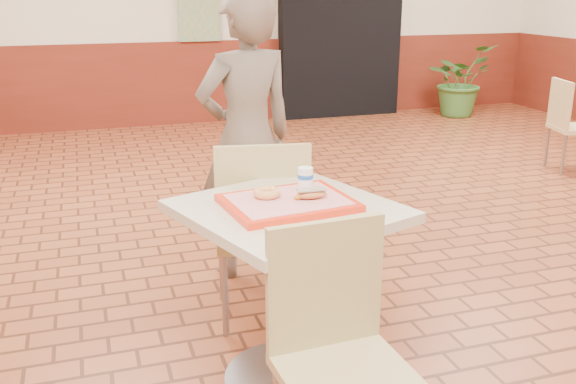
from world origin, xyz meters
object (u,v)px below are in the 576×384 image
object	(u,v)px
chair_main_front	(338,345)
long_john_donut	(310,194)
customer	(247,138)
chair_second_left	(569,121)
serving_tray	(288,203)
paper_cup	(305,177)
ring_donut	(267,193)
potted_plant	(459,80)
main_table	(288,267)
chair_main_back	(261,224)

from	to	relation	value
chair_main_front	long_john_donut	xyz separation A→B (m)	(0.09, 0.55, 0.35)
customer	chair_second_left	size ratio (longest dim) A/B	1.95
long_john_donut	chair_second_left	distance (m)	4.17
serving_tray	paper_cup	size ratio (longest dim) A/B	5.99
chair_main_front	long_john_donut	size ratio (longest dim) A/B	6.57
long_john_donut	ring_donut	bearing A→B (deg)	155.58
serving_tray	chair_main_front	bearing A→B (deg)	-90.68
serving_tray	ring_donut	bearing A→B (deg)	144.05
long_john_donut	chair_second_left	size ratio (longest dim) A/B	0.17
ring_donut	chair_second_left	distance (m)	4.26
paper_cup	potted_plant	distance (m)	6.22
customer	ring_donut	size ratio (longest dim) A/B	14.69
potted_plant	main_table	bearing A→B (deg)	-128.27
serving_tray	ring_donut	size ratio (longest dim) A/B	4.40
chair_second_left	serving_tray	bearing A→B (deg)	138.81
long_john_donut	paper_cup	size ratio (longest dim) A/B	1.69
chair_main_front	ring_donut	bearing A→B (deg)	92.76
long_john_donut	main_table	bearing A→B (deg)	167.06
long_john_donut	customer	bearing A→B (deg)	88.10
chair_second_left	potted_plant	xyz separation A→B (m)	(0.50, 2.62, -0.01)
serving_tray	ring_donut	distance (m)	0.10
chair_main_back	ring_donut	size ratio (longest dim) A/B	8.62
main_table	chair_main_back	bearing A→B (deg)	86.61
ring_donut	potted_plant	xyz separation A→B (m)	(4.03, 4.96, -0.39)
main_table	customer	xyz separation A→B (m)	(0.13, 1.17, 0.28)
serving_tray	potted_plant	bearing A→B (deg)	51.73
main_table	chair_second_left	size ratio (longest dim) A/B	0.96
chair_second_left	long_john_donut	bearing A→B (deg)	139.73
serving_tray	chair_second_left	bearing A→B (deg)	34.68
chair_main_back	ring_donut	bearing A→B (deg)	87.48
chair_main_front	potted_plant	distance (m)	6.85
main_table	ring_donut	world-z (taller)	ring_donut
long_john_donut	paper_cup	world-z (taller)	paper_cup
chair_second_left	potted_plant	world-z (taller)	potted_plant
chair_main_front	ring_donut	size ratio (longest dim) A/B	8.17
chair_main_front	chair_second_left	bearing A→B (deg)	37.30
serving_tray	paper_cup	bearing A→B (deg)	48.55
main_table	paper_cup	world-z (taller)	paper_cup
chair_main_front	customer	size ratio (longest dim) A/B	0.56
potted_plant	serving_tray	bearing A→B (deg)	-128.27
chair_main_front	potted_plant	size ratio (longest dim) A/B	0.98
chair_second_left	paper_cup	bearing A→B (deg)	138.19
chair_main_back	long_john_donut	distance (m)	0.64
long_john_donut	chair_second_left	bearing A→B (deg)	35.60
long_john_donut	serving_tray	bearing A→B (deg)	167.06
chair_main_front	customer	distance (m)	1.78
chair_main_back	paper_cup	bearing A→B (deg)	112.52
chair_main_front	serving_tray	world-z (taller)	chair_main_front
chair_main_front	long_john_donut	bearing A→B (deg)	77.04
ring_donut	paper_cup	world-z (taller)	paper_cup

